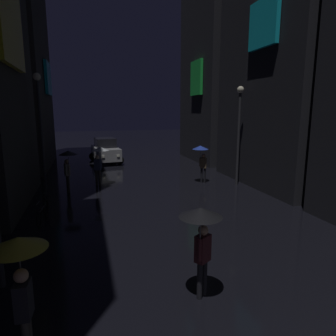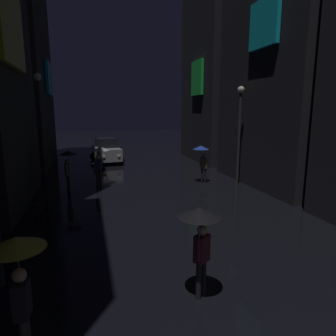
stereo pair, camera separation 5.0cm
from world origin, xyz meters
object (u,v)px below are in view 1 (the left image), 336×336
(streetlamp_left_far, at_px, (40,120))
(car_distant, at_px, (105,151))
(pedestrian_far_right_clear, at_px, (99,155))
(pedestrian_foreground_left_black, at_px, (201,227))
(pedestrian_foreground_right_black, at_px, (68,160))
(pedestrian_near_crossing_yellow, at_px, (20,265))
(bicycle_parked_at_storefront, at_px, (43,212))
(streetlamp_right_far, at_px, (239,124))
(pedestrian_midstreet_left_blue, at_px, (201,154))

(streetlamp_left_far, bearing_deg, car_distant, 66.96)
(pedestrian_far_right_clear, bearing_deg, pedestrian_foreground_left_black, -81.97)
(pedestrian_far_right_clear, xyz_separation_m, car_distant, (0.78, 7.41, -0.74))
(pedestrian_foreground_right_black, distance_m, car_distant, 8.86)
(pedestrian_near_crossing_yellow, bearing_deg, bicycle_parked_at_storefront, 94.88)
(bicycle_parked_at_storefront, bearing_deg, pedestrian_far_right_clear, 65.54)
(pedestrian_near_crossing_yellow, relative_size, car_distant, 0.49)
(pedestrian_foreground_right_black, xyz_separation_m, streetlamp_left_far, (-1.15, 0.26, 1.92))
(bicycle_parked_at_storefront, relative_size, streetlamp_right_far, 0.34)
(pedestrian_foreground_right_black, distance_m, pedestrian_near_crossing_yellow, 10.55)
(pedestrian_foreground_left_black, bearing_deg, streetlamp_left_far, 112.90)
(streetlamp_left_far, xyz_separation_m, streetlamp_right_far, (10.00, -1.03, -0.26))
(pedestrian_foreground_left_black, relative_size, car_distant, 0.49)
(pedestrian_foreground_right_black, bearing_deg, pedestrian_midstreet_left_blue, 1.28)
(pedestrian_far_right_clear, bearing_deg, pedestrian_foreground_right_black, -145.00)
(pedestrian_foreground_right_black, distance_m, streetlamp_right_far, 9.04)
(car_distant, bearing_deg, streetlamp_left_far, -113.04)
(pedestrian_foreground_left_black, distance_m, streetlamp_right_far, 10.87)
(car_distant, bearing_deg, pedestrian_foreground_right_black, -105.48)
(streetlamp_right_far, bearing_deg, pedestrian_midstreet_left_blue, 151.97)
(streetlamp_left_far, bearing_deg, streetlamp_right_far, -5.89)
(pedestrian_far_right_clear, bearing_deg, pedestrian_near_crossing_yellow, -98.63)
(car_distant, xyz_separation_m, streetlamp_left_far, (-3.51, -8.25, 2.66))
(pedestrian_far_right_clear, distance_m, streetlamp_right_far, 7.69)
(pedestrian_midstreet_left_blue, relative_size, pedestrian_foreground_left_black, 1.00)
(pedestrian_near_crossing_yellow, height_order, bicycle_parked_at_storefront, pedestrian_near_crossing_yellow)
(streetlamp_left_far, distance_m, streetlamp_right_far, 10.06)
(pedestrian_foreground_right_black, xyz_separation_m, bicycle_parked_at_storefront, (-0.75, -4.01, -1.28))
(pedestrian_foreground_left_black, distance_m, streetlamp_left_far, 11.15)
(streetlamp_left_far, bearing_deg, pedestrian_near_crossing_yellow, -84.92)
(pedestrian_foreground_right_black, relative_size, streetlamp_left_far, 0.37)
(pedestrian_foreground_right_black, height_order, car_distant, pedestrian_foreground_right_black)
(pedestrian_foreground_left_black, bearing_deg, bicycle_parked_at_storefront, 123.52)
(pedestrian_foreground_right_black, bearing_deg, car_distant, 74.52)
(pedestrian_foreground_left_black, height_order, streetlamp_left_far, streetlamp_left_far)
(bicycle_parked_at_storefront, distance_m, streetlamp_right_far, 10.55)
(car_distant, distance_m, streetlamp_left_far, 9.35)
(pedestrian_far_right_clear, distance_m, bicycle_parked_at_storefront, 5.76)
(car_distant, bearing_deg, bicycle_parked_at_storefront, -103.94)
(car_distant, bearing_deg, streetlamp_right_far, -55.03)
(streetlamp_left_far, bearing_deg, pedestrian_foreground_left_black, -67.10)
(pedestrian_foreground_right_black, distance_m, pedestrian_far_right_clear, 1.93)
(pedestrian_near_crossing_yellow, relative_size, bicycle_parked_at_storefront, 1.17)
(pedestrian_foreground_left_black, distance_m, pedestrian_foreground_right_black, 10.34)
(pedestrian_near_crossing_yellow, xyz_separation_m, streetlamp_right_far, (9.04, 9.78, 1.66))
(pedestrian_near_crossing_yellow, xyz_separation_m, streetlamp_left_far, (-0.96, 10.81, 1.92))
(pedestrian_near_crossing_yellow, relative_size, streetlamp_right_far, 0.40)
(pedestrian_midstreet_left_blue, relative_size, streetlamp_right_far, 0.40)
(bicycle_parked_at_storefront, height_order, streetlamp_left_far, streetlamp_left_far)
(pedestrian_midstreet_left_blue, height_order, pedestrian_foreground_right_black, same)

